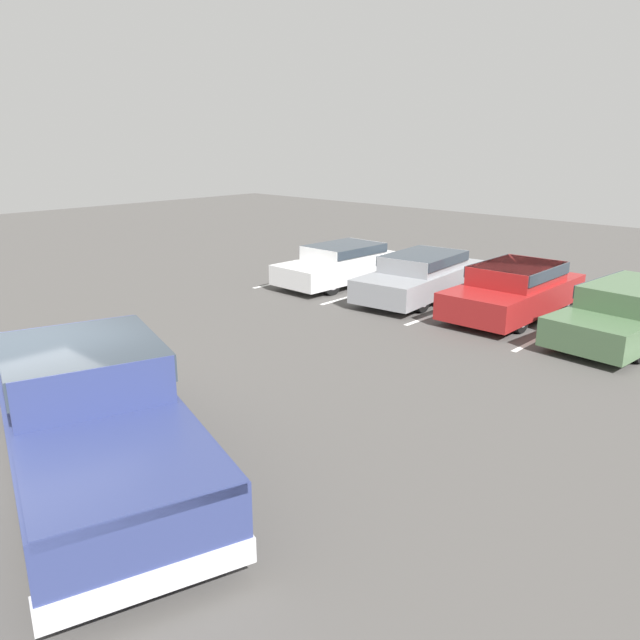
{
  "coord_description": "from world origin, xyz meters",
  "views": [
    {
      "loc": [
        8.27,
        -2.83,
        4.28
      ],
      "look_at": [
        0.61,
        5.25,
        1.0
      ],
      "focal_mm": 35.0,
      "sensor_mm": 36.0,
      "label": 1
    }
  ],
  "objects": [
    {
      "name": "stall_stripe_c",
      "position": [
        0.05,
        11.25,
        0.0
      ],
      "size": [
        0.12,
        4.92,
        0.01
      ],
      "primitive_type": "cube",
      "color": "white",
      "rests_on": "ground_plane"
    },
    {
      "name": "parked_sedan_a",
      "position": [
        -3.96,
        11.06,
        0.64
      ],
      "size": [
        1.77,
        4.36,
        1.18
      ],
      "rotation": [
        0.0,
        0.0,
        -1.58
      ],
      "color": "silver",
      "rests_on": "ground_plane"
    },
    {
      "name": "stall_stripe_b",
      "position": [
        -2.69,
        11.25,
        0.0
      ],
      "size": [
        0.12,
        4.92,
        0.01
      ],
      "primitive_type": "cube",
      "color": "white",
      "rests_on": "ground_plane"
    },
    {
      "name": "parked_sedan_b",
      "position": [
        -1.24,
        11.29,
        0.65
      ],
      "size": [
        2.2,
        4.78,
        1.22
      ],
      "rotation": [
        0.0,
        0.0,
        -1.47
      ],
      "color": "gray",
      "rests_on": "ground_plane"
    },
    {
      "name": "ground_plane",
      "position": [
        0.0,
        0.0,
        0.0
      ],
      "size": [
        60.0,
        60.0,
        0.0
      ],
      "primitive_type": "plane",
      "color": "#4C4947"
    },
    {
      "name": "stall_stripe_d",
      "position": [
        2.79,
        11.25,
        0.0
      ],
      "size": [
        0.12,
        4.92,
        0.01
      ],
      "primitive_type": "cube",
      "color": "white",
      "rests_on": "ground_plane"
    },
    {
      "name": "stall_stripe_a",
      "position": [
        -5.44,
        11.25,
        0.0
      ],
      "size": [
        0.12,
        4.92,
        0.01
      ],
      "primitive_type": "cube",
      "color": "white",
      "rests_on": "ground_plane"
    },
    {
      "name": "parked_sedan_d",
      "position": [
        4.21,
        11.34,
        0.66
      ],
      "size": [
        2.15,
        4.85,
        1.24
      ],
      "rotation": [
        0.0,
        0.0,
        -1.65
      ],
      "color": "#4C6B47",
      "rests_on": "ground_plane"
    },
    {
      "name": "wheel_stop_curb",
      "position": [
        -1.19,
        14.06,
        0.07
      ],
      "size": [
        1.96,
        0.2,
        0.14
      ],
      "primitive_type": "cube",
      "color": "#B7B2A8",
      "rests_on": "ground_plane"
    },
    {
      "name": "parked_sedan_c",
      "position": [
        1.44,
        11.41,
        0.68
      ],
      "size": [
        1.88,
        4.46,
        1.27
      ],
      "rotation": [
        0.0,
        0.0,
        -1.56
      ],
      "color": "maroon",
      "rests_on": "ground_plane"
    },
    {
      "name": "pickup_truck",
      "position": [
        1.18,
        0.43,
        0.88
      ],
      "size": [
        6.05,
        3.62,
        1.76
      ],
      "rotation": [
        0.0,
        0.0,
        -0.3
      ],
      "color": "navy",
      "rests_on": "ground_plane"
    }
  ]
}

